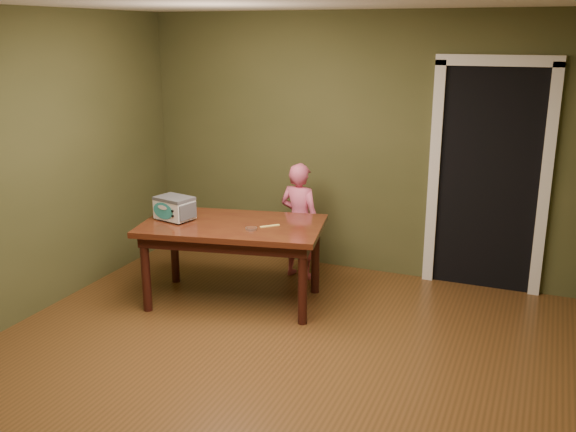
{
  "coord_description": "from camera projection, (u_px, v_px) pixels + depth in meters",
  "views": [
    {
      "loc": [
        1.8,
        -3.64,
        2.4
      ],
      "look_at": [
        -0.12,
        1.0,
        0.95
      ],
      "focal_mm": 40.0,
      "sensor_mm": 36.0,
      "label": 1
    }
  ],
  "objects": [
    {
      "name": "floor",
      "position": [
        249.0,
        382.0,
        4.55
      ],
      "size": [
        5.0,
        5.0,
        0.0
      ],
      "primitive_type": "plane",
      "color": "brown",
      "rests_on": "ground"
    },
    {
      "name": "room_shell",
      "position": [
        245.0,
        144.0,
        4.08
      ],
      "size": [
        4.52,
        5.02,
        2.61
      ],
      "color": "#4A4B28",
      "rests_on": "ground"
    },
    {
      "name": "doorway",
      "position": [
        491.0,
        174.0,
        6.26
      ],
      "size": [
        1.1,
        0.66,
        2.25
      ],
      "color": "black",
      "rests_on": "ground"
    },
    {
      "name": "dining_table",
      "position": [
        233.0,
        234.0,
        5.75
      ],
      "size": [
        1.75,
        1.2,
        0.75
      ],
      "rotation": [
        0.0,
        0.0,
        0.2
      ],
      "color": "#3D170E",
      "rests_on": "floor"
    },
    {
      "name": "toy_oven",
      "position": [
        174.0,
        207.0,
        5.79
      ],
      "size": [
        0.39,
        0.3,
        0.21
      ],
      "rotation": [
        0.0,
        0.0,
        -0.23
      ],
      "color": "#4C4F54",
      "rests_on": "dining_table"
    },
    {
      "name": "baking_pan",
      "position": [
        251.0,
        228.0,
        5.53
      ],
      "size": [
        0.1,
        0.1,
        0.02
      ],
      "color": "silver",
      "rests_on": "dining_table"
    },
    {
      "name": "spatula",
      "position": [
        270.0,
        226.0,
        5.63
      ],
      "size": [
        0.14,
        0.15,
        0.01
      ],
      "primitive_type": "cube",
      "rotation": [
        0.0,
        0.0,
        0.79
      ],
      "color": "#FFE76E",
      "rests_on": "dining_table"
    },
    {
      "name": "child",
      "position": [
        300.0,
        221.0,
        6.37
      ],
      "size": [
        0.47,
        0.35,
        1.17
      ],
      "primitive_type": "imported",
      "rotation": [
        0.0,
        0.0,
        2.97
      ],
      "color": "#DA5A7D",
      "rests_on": "floor"
    }
  ]
}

